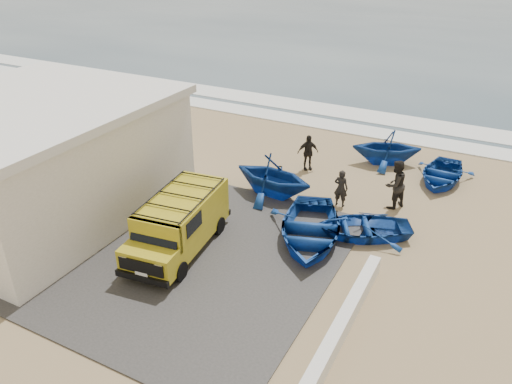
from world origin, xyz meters
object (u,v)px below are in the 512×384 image
at_px(boat_near_right, 361,227).
at_px(boat_near_left, 310,229).
at_px(boat_mid_left, 273,176).
at_px(fisherman_middle, 395,184).
at_px(fisherman_front, 341,188).
at_px(boat_mid_right, 441,174).
at_px(fisherman_back, 308,152).
at_px(van, 179,222).
at_px(boat_far_left, 387,147).
at_px(parapet, 344,322).
at_px(building, 34,157).

bearing_deg(boat_near_right, boat_near_left, -79.60).
relative_size(boat_mid_left, fisherman_middle, 1.72).
bearing_deg(boat_near_left, fisherman_front, 69.40).
bearing_deg(boat_mid_right, fisherman_back, -162.98).
distance_m(boat_near_right, fisherman_back, 5.77).
distance_m(van, boat_near_left, 4.47).
bearing_deg(boat_far_left, fisherman_front, -27.64).
xyz_separation_m(parapet, van, (-6.18, 1.20, 0.78)).
bearing_deg(building, boat_mid_left, 34.58).
xyz_separation_m(boat_mid_right, fisherman_middle, (-1.29, -3.19, 0.62)).
relative_size(boat_mid_left, boat_mid_right, 0.98).
distance_m(parapet, boat_mid_left, 7.98).
relative_size(parapet, boat_near_left, 1.36).
bearing_deg(boat_mid_left, parapet, -133.89).
bearing_deg(parapet, boat_near_right, 101.70).
xyz_separation_m(boat_near_right, fisherman_back, (-3.83, 4.29, 0.46)).
bearing_deg(boat_mid_left, boat_far_left, -25.57).
bearing_deg(fisherman_front, boat_mid_right, -127.86).
relative_size(boat_near_right, boat_mid_right, 1.00).
relative_size(van, boat_mid_right, 1.38).
xyz_separation_m(boat_mid_left, boat_far_left, (3.26, 5.28, -0.08)).
bearing_deg(fisherman_front, fisherman_middle, -155.57).
bearing_deg(van, boat_mid_right, 46.55).
bearing_deg(boat_mid_right, fisherman_front, -126.00).
height_order(van, fisherman_middle, fisherman_middle).
relative_size(van, fisherman_front, 3.12).
xyz_separation_m(van, boat_mid_left, (1.07, 4.90, -0.16)).
bearing_deg(fisherman_back, boat_near_right, -85.93).
bearing_deg(building, boat_near_left, 14.99).
distance_m(parapet, van, 6.34).
relative_size(parapet, boat_mid_right, 1.74).
relative_size(building, van, 1.98).
xyz_separation_m(building, fisherman_middle, (11.98, 6.40, -1.18)).
height_order(fisherman_front, fisherman_back, fisherman_back).
xyz_separation_m(parapet, fisherman_front, (-2.39, 6.56, 0.48)).
xyz_separation_m(van, boat_near_left, (3.67, 2.48, -0.59)).
relative_size(parapet, boat_mid_left, 1.77).
xyz_separation_m(boat_far_left, fisherman_back, (-2.97, -2.27, 0.01)).
bearing_deg(boat_far_left, building, -67.00).
height_order(boat_near_left, fisherman_middle, fisherman_middle).
bearing_deg(fisherman_front, boat_mid_left, 9.87).
xyz_separation_m(boat_mid_left, fisherman_front, (2.72, 0.46, -0.13)).
bearing_deg(fisherman_back, fisherman_front, -83.91).
height_order(boat_mid_left, fisherman_front, boat_mid_left).
relative_size(van, fisherman_middle, 2.42).
relative_size(building, fisherman_back, 5.74).
distance_m(building, boat_far_left, 14.93).
distance_m(van, fisherman_front, 6.57).
bearing_deg(boat_mid_left, van, 173.80).
bearing_deg(boat_mid_right, boat_mid_left, -140.52).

